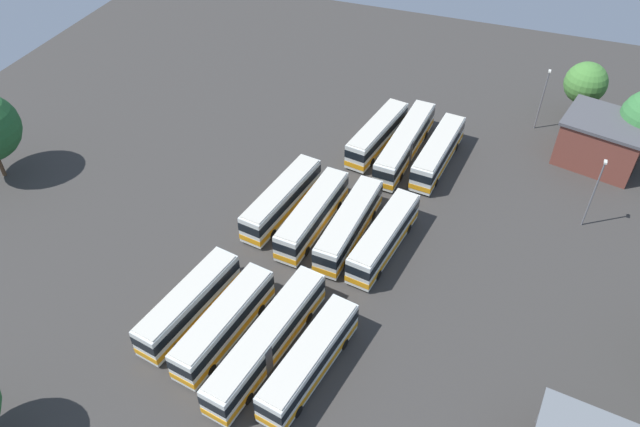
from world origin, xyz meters
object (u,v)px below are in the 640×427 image
bus_row1_slot2 (313,214)px  tree_north_edge (586,83)px  bus_row2_slot2 (377,134)px  bus_row0_slot2 (224,323)px  bus_row0_slot0 (310,360)px  bus_row2_slot1 (405,144)px  bus_row0_slot1 (267,340)px  lamp_post_near_entrance (543,97)px  bus_row0_slot3 (189,303)px  bus_row1_slot0 (384,237)px  bus_row1_slot1 (349,225)px  bus_row1_slot3 (282,199)px  bus_row2_slot0 (438,152)px  lamp_post_mid_lot (594,191)px  depot_building (602,141)px

bus_row1_slot2 → tree_north_edge: bearing=-37.8°
bus_row2_slot2 → tree_north_edge: bearing=-55.6°
bus_row0_slot2 → bus_row0_slot0: bearing=-96.8°
bus_row1_slot2 → bus_row2_slot2: 15.94m
bus_row1_slot2 → bus_row2_slot1: 16.07m
bus_row0_slot1 → lamp_post_near_entrance: size_ratio=1.88×
bus_row0_slot0 → bus_row2_slot1: (31.24, 0.34, 0.00)m
bus_row0_slot3 → bus_row1_slot0: (13.68, -13.38, 0.00)m
bus_row1_slot0 → bus_row2_slot1: 15.89m
bus_row1_slot1 → bus_row1_slot3: 7.81m
bus_row0_slot1 → bus_row2_slot1: same height
lamp_post_near_entrance → bus_row0_slot1: bearing=157.8°
bus_row0_slot2 → bus_row0_slot3: (0.84, 3.79, -0.00)m
bus_row1_slot1 → bus_row2_slot0: (14.93, -5.59, -0.00)m
tree_north_edge → bus_row1_slot1: bearing=147.2°
bus_row0_slot2 → bus_row2_slot2: bearing=-7.6°
lamp_post_near_entrance → bus_row0_slot0: bearing=162.7°
bus_row1_slot3 → bus_row2_slot2: bearing=-21.8°
bus_row0_slot3 → lamp_post_mid_lot: bearing=-52.2°
bus_row0_slot0 → bus_row1_slot2: 17.21m
bus_row0_slot1 → bus_row1_slot0: bearing=-20.4°
bus_row0_slot1 → bus_row1_slot3: bearing=19.2°
bus_row0_slot0 → lamp_post_near_entrance: lamp_post_near_entrance is taller
bus_row1_slot1 → bus_row2_slot1: same height
bus_row0_slot2 → tree_north_edge: (45.90, -25.82, 3.08)m
bus_row0_slot0 → lamp_post_near_entrance: 44.73m
bus_row0_slot1 → bus_row2_slot1: (30.69, -3.55, 0.00)m
bus_row0_slot0 → bus_row1_slot1: (15.97, 2.01, 0.00)m
depot_building → tree_north_edge: tree_north_edge is taller
lamp_post_near_entrance → lamp_post_mid_lot: (-16.50, -6.33, 0.09)m
bus_row2_slot1 → lamp_post_near_entrance: size_ratio=1.88×
bus_row1_slot2 → tree_north_edge: (30.70, -23.77, 3.08)m
bus_row2_slot0 → bus_row0_slot1: bearing=166.2°
bus_row0_slot3 → lamp_post_near_entrance: (40.84, -25.04, 2.53)m
depot_building → lamp_post_near_entrance: 8.68m
lamp_post_mid_lot → bus_row2_slot1: bearing=75.7°
bus_row1_slot2 → bus_row2_slot1: same height
tree_north_edge → lamp_post_mid_lot: bearing=-175.1°
bus_row0_slot1 → bus_row2_slot0: same height
bus_row0_slot1 → lamp_post_near_entrance: lamp_post_near_entrance is taller
bus_row1_slot1 → bus_row2_slot2: same height
bus_row0_slot0 → depot_building: 43.22m
bus_row0_slot0 → bus_row1_slot0: same height
bus_row2_slot1 → bus_row2_slot2: size_ratio=1.25×
bus_row1_slot1 → depot_building: bearing=-45.6°
bus_row2_slot0 → bus_row1_slot1: bearing=159.5°
bus_row1_slot0 → bus_row1_slot2: 7.58m
bus_row0_slot0 → tree_north_edge: tree_north_edge is taller
bus_row0_slot2 → tree_north_edge: bearing=-29.4°
lamp_post_near_entrance → bus_row2_slot0: bearing=140.3°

